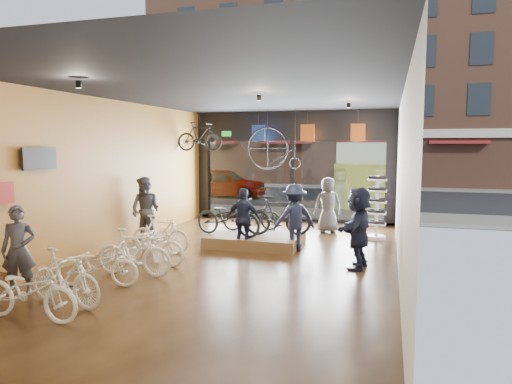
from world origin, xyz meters
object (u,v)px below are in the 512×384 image
at_px(street_car, 224,183).
at_px(floor_bike_3, 134,252).
at_px(customer_5, 358,228).
at_px(floor_bike_1, 65,278).
at_px(floor_bike_5, 160,234).
at_px(customer_2, 244,219).
at_px(box_truck, 366,174).
at_px(hung_bike, 200,137).
at_px(display_platform, 256,239).
at_px(penny_farthing, 276,150).
at_px(display_bike_right, 252,215).
at_px(floor_bike_0, 29,291).
at_px(sunglasses_rack, 377,207).
at_px(display_bike_mid, 278,216).
at_px(floor_bike_2, 98,265).
at_px(display_bike_left, 228,217).
at_px(customer_3, 294,218).
at_px(customer_4, 328,205).
at_px(customer_0, 19,250).
at_px(floor_bike_4, 152,244).

xyz_separation_m(street_car, floor_bike_3, (3.14, -13.65, -0.24)).
bearing_deg(customer_5, floor_bike_1, -41.39).
bearing_deg(floor_bike_5, floor_bike_1, -174.78).
bearing_deg(customer_5, customer_2, -98.45).
distance_m(box_truck, hung_bike, 8.58).
relative_size(display_platform, penny_farthing, 1.41).
distance_m(floor_bike_1, display_bike_right, 5.98).
xyz_separation_m(floor_bike_0, sunglasses_rack, (4.90, 7.70, 0.45)).
bearing_deg(hung_bike, customer_5, -124.19).
xyz_separation_m(floor_bike_1, display_bike_mid, (2.35, 5.29, 0.34)).
bearing_deg(customer_5, floor_bike_2, -50.98).
bearing_deg(display_bike_left, floor_bike_2, 173.33).
xyz_separation_m(floor_bike_3, display_bike_left, (0.95, 3.03, 0.30)).
distance_m(floor_bike_0, customer_3, 6.38).
bearing_deg(floor_bike_5, display_bike_left, -54.03).
bearing_deg(display_bike_right, floor_bike_3, 142.22).
xyz_separation_m(floor_bike_1, floor_bike_3, (0.17, 1.85, 0.01)).
relative_size(box_truck, floor_bike_3, 4.25).
relative_size(display_platform, display_bike_right, 1.52).
relative_size(floor_bike_1, floor_bike_3, 0.98).
height_order(floor_bike_2, customer_2, customer_2).
xyz_separation_m(customer_4, customer_5, (1.16, -3.84, 0.04)).
xyz_separation_m(customer_5, hung_bike, (-5.39, 3.96, 2.04)).
bearing_deg(customer_4, penny_farthing, -37.19).
bearing_deg(floor_bike_1, display_bike_right, -4.01).
bearing_deg(penny_farthing, display_bike_left, -98.39).
distance_m(display_bike_right, customer_4, 2.59).
bearing_deg(display_bike_mid, customer_4, -38.34).
bearing_deg(penny_farthing, customer_4, -17.32).
relative_size(floor_bike_3, customer_3, 0.97).
distance_m(customer_5, hung_bike, 6.99).
height_order(box_truck, floor_bike_0, box_truck).
bearing_deg(penny_farthing, customer_3, -68.20).
distance_m(customer_0, customer_3, 6.19).
distance_m(floor_bike_1, customer_5, 5.87).
xyz_separation_m(floor_bike_5, display_platform, (2.04, 1.44, -0.31)).
bearing_deg(display_bike_mid, floor_bike_5, 103.41).
xyz_separation_m(floor_bike_0, customer_5, (4.61, 4.41, 0.43)).
xyz_separation_m(floor_bike_4, customer_5, (4.46, 0.94, 0.43)).
distance_m(box_truck, customer_2, 10.18).
relative_size(street_car, customer_2, 2.72).
relative_size(floor_bike_3, sunglasses_rack, 0.91).
height_order(floor_bike_3, customer_4, customer_4).
bearing_deg(floor_bike_1, customer_2, -9.01).
distance_m(floor_bike_4, hung_bike, 5.56).
relative_size(customer_3, customer_5, 0.95).
bearing_deg(floor_bike_0, hung_bike, 4.69).
bearing_deg(display_bike_right, customer_4, -65.76).
bearing_deg(customer_5, display_bike_mid, -116.88).
bearing_deg(floor_bike_4, customer_4, -26.08).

